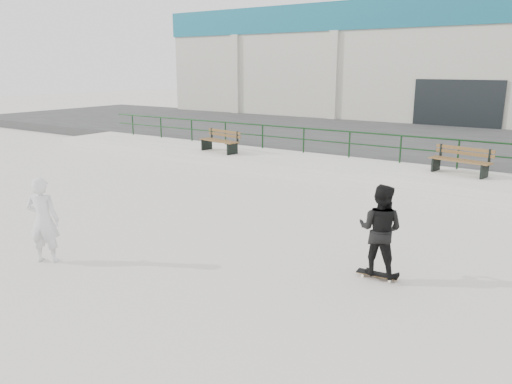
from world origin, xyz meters
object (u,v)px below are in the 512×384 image
Objects in this scene: bench_left at (220,141)px; skateboard at (377,274)px; standing_skater at (380,230)px; seated_skater at (43,220)px; bench_right at (461,161)px.

skateboard is at bearing -26.03° from bench_left.
skateboard is 0.45× the size of standing_skater.
seated_skater reaches higher than skateboard.
standing_skater is at bearing -75.54° from bench_right.
seated_skater is (-5.99, -3.00, 0.82)m from skateboard.
bench_left is at bearing -162.49° from bench_right.
skateboard is at bearing -75.54° from bench_right.
seated_skater is at bearing -157.53° from skateboard.
bench_left reaches higher than bench_right.
standing_skater reaches higher than bench_left.
bench_left is at bearing -100.40° from seated_skater.
seated_skater is (-5.99, -3.00, -0.07)m from standing_skater.
standing_skater is 6.70m from seated_skater.
bench_left is 12.20m from skateboard.
skateboard is at bearing 177.33° from seated_skater.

